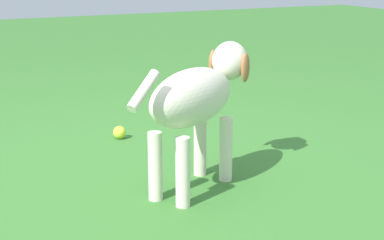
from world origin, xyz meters
TOP-DOWN VIEW (x-y plane):
  - ground at (0.00, 0.00)m, footprint 14.00×14.00m
  - dog at (-0.17, -0.28)m, footprint 0.47×0.72m
  - tennis_ball_1 at (0.59, -0.22)m, footprint 0.07×0.07m

SIDE VIEW (x-z plane):
  - ground at x=0.00m, z-range 0.00..0.00m
  - tennis_ball_1 at x=0.59m, z-range 0.00..0.07m
  - dog at x=-0.17m, z-range 0.09..0.64m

